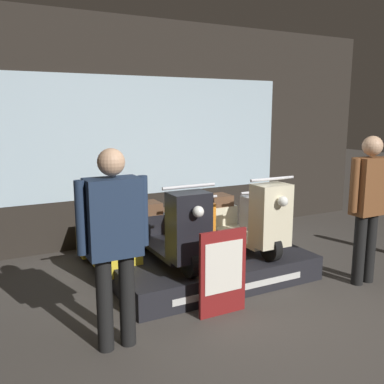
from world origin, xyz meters
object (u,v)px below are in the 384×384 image
at_px(scooter_display_left, 168,230).
at_px(scooter_backrow_0, 108,244).
at_px(price_sign_board, 223,272).
at_px(person_right_browsing, 368,200).
at_px(scooter_backrow_2, 236,225).
at_px(scooter_display_right, 244,219).
at_px(person_left_browsing, 114,234).
at_px(scooter_backrow_1, 177,234).

xyz_separation_m(scooter_display_left, scooter_backrow_0, (-0.48, 0.66, -0.28)).
bearing_deg(price_sign_board, scooter_display_left, 100.38).
bearing_deg(person_right_browsing, scooter_backrow_0, 146.44).
distance_m(scooter_backrow_2, price_sign_board, 1.94).
height_order(scooter_display_right, scooter_backrow_0, scooter_display_right).
xyz_separation_m(scooter_display_left, person_left_browsing, (-0.91, -0.97, 0.32)).
relative_size(scooter_backrow_0, scooter_backrow_2, 1.00).
bearing_deg(scooter_display_right, person_right_browsing, -45.32).
xyz_separation_m(scooter_display_right, scooter_backrow_2, (0.33, 0.66, -0.28)).
bearing_deg(scooter_backrow_0, price_sign_board, -67.24).
height_order(scooter_display_left, scooter_backrow_1, scooter_display_left).
relative_size(scooter_display_left, person_right_browsing, 0.93).
xyz_separation_m(scooter_backrow_0, person_right_browsing, (2.45, -1.62, 0.59)).
distance_m(person_left_browsing, person_right_browsing, 2.87).
bearing_deg(price_sign_board, scooter_display_right, 46.13).
xyz_separation_m(scooter_display_left, scooter_display_right, (1.01, 0.00, 0.00)).
height_order(scooter_backrow_0, person_right_browsing, person_right_browsing).
relative_size(scooter_backrow_0, person_right_browsing, 0.93).
height_order(scooter_display_right, scooter_backrow_1, scooter_display_right).
bearing_deg(scooter_display_left, person_left_browsing, -133.15).
xyz_separation_m(person_left_browsing, person_right_browsing, (2.87, -0.00, -0.01)).
bearing_deg(scooter_backrow_2, person_right_browsing, -68.89).
bearing_deg(scooter_display_right, person_left_browsing, -153.20).
xyz_separation_m(scooter_backrow_2, person_left_browsing, (-2.25, -1.62, 0.60)).
bearing_deg(scooter_display_left, scooter_backrow_0, 126.38).
height_order(scooter_display_left, price_sign_board, scooter_display_left).
xyz_separation_m(scooter_backrow_0, scooter_backrow_1, (0.91, 0.00, 0.00)).
xyz_separation_m(scooter_display_left, scooter_backrow_2, (1.34, 0.66, -0.28)).
bearing_deg(scooter_display_left, scooter_backrow_2, 26.14).
bearing_deg(scooter_display_right, scooter_backrow_0, 156.24).
height_order(scooter_backrow_1, price_sign_board, scooter_backrow_1).
bearing_deg(person_left_browsing, scooter_display_left, 46.85).
bearing_deg(scooter_display_left, person_right_browsing, -26.22).
height_order(scooter_backrow_0, scooter_backrow_1, same).
relative_size(scooter_display_left, price_sign_board, 1.85).
distance_m(person_left_browsing, price_sign_board, 1.20).
distance_m(person_right_browsing, price_sign_board, 1.88).
distance_m(scooter_backrow_1, price_sign_board, 1.56).
height_order(person_right_browsing, price_sign_board, person_right_browsing).
xyz_separation_m(scooter_display_right, person_left_browsing, (-1.92, -0.97, 0.32)).
bearing_deg(scooter_backrow_2, scooter_backrow_0, 180.00).
xyz_separation_m(scooter_display_left, price_sign_board, (0.16, -0.88, -0.22)).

